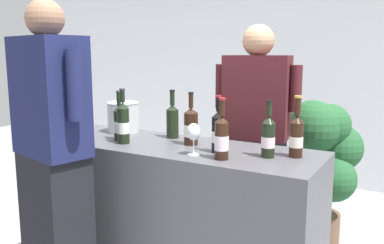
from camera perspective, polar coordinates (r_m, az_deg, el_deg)
wall_back at (r=4.80m, az=14.21°, el=8.67°), size 8.00×0.10×2.80m
counter at (r=2.61m, az=-3.03°, el=-12.94°), size 1.81×0.59×0.91m
wine_bottle_0 at (r=2.10m, az=4.17°, el=-2.16°), size 0.07×0.07×0.32m
wine_bottle_1 at (r=2.44m, az=-0.15°, el=-0.64°), size 0.09×0.09×0.32m
wine_bottle_2 at (r=2.21m, az=14.39°, el=-1.81°), size 0.07×0.07×0.33m
wine_bottle_3 at (r=2.84m, az=-17.24°, el=0.82°), size 0.08×0.08×0.35m
wine_bottle_4 at (r=2.25m, az=3.67°, el=-1.39°), size 0.07×0.07×0.32m
wine_bottle_5 at (r=2.61m, az=-10.13°, el=-0.10°), size 0.07×0.07×0.31m
wine_bottle_6 at (r=2.64m, az=-2.76°, el=0.28°), size 0.08×0.08×0.31m
wine_bottle_7 at (r=2.50m, az=-9.62°, el=-0.11°), size 0.08×0.08×0.34m
wine_bottle_8 at (r=2.17m, az=10.60°, el=-2.04°), size 0.07×0.07×0.30m
wine_glass at (r=2.19m, az=0.24°, el=-1.56°), size 0.08×0.08×0.17m
ice_bucket at (r=2.87m, az=-9.60°, el=0.70°), size 0.22×0.22×0.21m
person_server at (r=2.88m, az=8.88°, el=-3.57°), size 0.59×0.30×1.65m
person_guest at (r=2.30m, az=-18.78°, el=-6.35°), size 0.57×0.33×1.72m
potted_shrub at (r=3.23m, az=17.82°, el=-3.67°), size 0.54×0.53×1.11m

